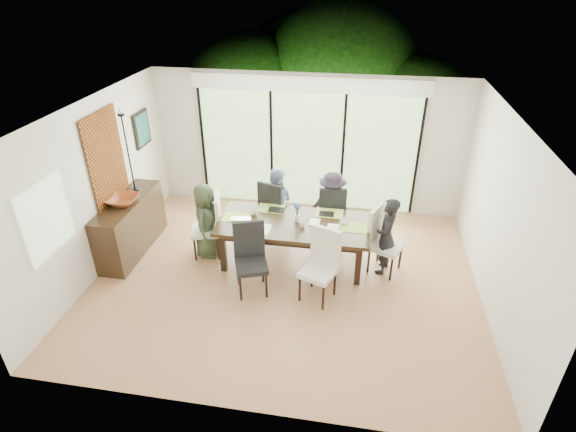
% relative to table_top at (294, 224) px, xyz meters
% --- Properties ---
extents(floor, '(6.00, 5.00, 0.01)m').
position_rel_table_top_xyz_m(floor, '(-0.06, -0.46, -0.74)').
color(floor, '#975D3C').
rests_on(floor, ground).
extents(ceiling, '(6.00, 5.00, 0.01)m').
position_rel_table_top_xyz_m(ceiling, '(-0.06, -0.46, 1.97)').
color(ceiling, white).
rests_on(ceiling, wall_back).
extents(wall_back, '(6.00, 0.02, 2.70)m').
position_rel_table_top_xyz_m(wall_back, '(-0.06, 2.05, 0.62)').
color(wall_back, silver).
rests_on(wall_back, floor).
extents(wall_front, '(6.00, 0.02, 2.70)m').
position_rel_table_top_xyz_m(wall_front, '(-0.06, -2.97, 0.62)').
color(wall_front, silver).
rests_on(wall_front, floor).
extents(wall_left, '(0.02, 5.00, 2.70)m').
position_rel_table_top_xyz_m(wall_left, '(-3.07, -0.46, 0.62)').
color(wall_left, white).
rests_on(wall_left, floor).
extents(wall_right, '(0.02, 5.00, 2.70)m').
position_rel_table_top_xyz_m(wall_right, '(2.95, -0.46, 0.62)').
color(wall_right, silver).
rests_on(wall_right, floor).
extents(glass_doors, '(4.20, 0.02, 2.30)m').
position_rel_table_top_xyz_m(glass_doors, '(-0.06, 2.01, 0.47)').
color(glass_doors, '#598C3F').
rests_on(glass_doors, wall_back).
extents(blinds_header, '(4.40, 0.06, 0.28)m').
position_rel_table_top_xyz_m(blinds_header, '(-0.06, 2.00, 1.77)').
color(blinds_header, white).
rests_on(blinds_header, wall_back).
extents(mullion_a, '(0.05, 0.04, 2.30)m').
position_rel_table_top_xyz_m(mullion_a, '(-2.16, 2.00, 0.47)').
color(mullion_a, black).
rests_on(mullion_a, wall_back).
extents(mullion_b, '(0.05, 0.04, 2.30)m').
position_rel_table_top_xyz_m(mullion_b, '(-0.76, 2.00, 0.47)').
color(mullion_b, black).
rests_on(mullion_b, wall_back).
extents(mullion_c, '(0.05, 0.04, 2.30)m').
position_rel_table_top_xyz_m(mullion_c, '(0.64, 2.00, 0.47)').
color(mullion_c, black).
rests_on(mullion_c, wall_back).
extents(mullion_d, '(0.05, 0.04, 2.30)m').
position_rel_table_top_xyz_m(mullion_d, '(2.04, 2.00, 0.47)').
color(mullion_d, black).
rests_on(mullion_d, wall_back).
extents(side_window, '(0.02, 0.90, 1.00)m').
position_rel_table_top_xyz_m(side_window, '(-3.03, -1.66, 0.77)').
color(side_window, '#8CAD7F').
rests_on(side_window, wall_left).
extents(deck, '(6.00, 1.80, 0.10)m').
position_rel_table_top_xyz_m(deck, '(-0.06, 2.94, -0.78)').
color(deck, brown).
rests_on(deck, ground).
extents(rail_top, '(6.00, 0.08, 0.06)m').
position_rel_table_top_xyz_m(rail_top, '(-0.06, 3.74, -0.18)').
color(rail_top, '#543424').
rests_on(rail_top, deck).
extents(foliage_left, '(3.20, 3.20, 3.20)m').
position_rel_table_top_xyz_m(foliage_left, '(-1.86, 4.74, 0.71)').
color(foliage_left, '#14380F').
rests_on(foliage_left, ground).
extents(foliage_mid, '(4.00, 4.00, 4.00)m').
position_rel_table_top_xyz_m(foliage_mid, '(0.34, 5.34, 1.07)').
color(foliage_mid, '#14380F').
rests_on(foliage_mid, ground).
extents(foliage_right, '(2.80, 2.80, 2.80)m').
position_rel_table_top_xyz_m(foliage_right, '(2.14, 4.54, 0.53)').
color(foliage_right, '#14380F').
rests_on(foliage_right, ground).
extents(foliage_far, '(3.60, 3.60, 3.60)m').
position_rel_table_top_xyz_m(foliage_far, '(-0.66, 6.04, 0.89)').
color(foliage_far, '#14380F').
rests_on(foliage_far, ground).
extents(table_top, '(2.44, 1.12, 0.06)m').
position_rel_table_top_xyz_m(table_top, '(0.00, 0.00, 0.00)').
color(table_top, black).
rests_on(table_top, floor).
extents(table_apron, '(2.24, 0.92, 0.10)m').
position_rel_table_top_xyz_m(table_apron, '(0.00, 0.00, -0.09)').
color(table_apron, black).
rests_on(table_apron, floor).
extents(table_leg_fl, '(0.09, 0.09, 0.70)m').
position_rel_table_top_xyz_m(table_leg_fl, '(-1.08, -0.43, -0.38)').
color(table_leg_fl, black).
rests_on(table_leg_fl, floor).
extents(table_leg_fr, '(0.09, 0.09, 0.70)m').
position_rel_table_top_xyz_m(table_leg_fr, '(1.08, -0.43, -0.38)').
color(table_leg_fr, black).
rests_on(table_leg_fr, floor).
extents(table_leg_bl, '(0.09, 0.09, 0.70)m').
position_rel_table_top_xyz_m(table_leg_bl, '(-1.08, 0.43, -0.38)').
color(table_leg_bl, black).
rests_on(table_leg_bl, floor).
extents(table_leg_br, '(0.09, 0.09, 0.70)m').
position_rel_table_top_xyz_m(table_leg_br, '(1.08, 0.43, -0.38)').
color(table_leg_br, black).
rests_on(table_leg_br, floor).
extents(chair_left_end, '(0.57, 0.57, 1.12)m').
position_rel_table_top_xyz_m(chair_left_end, '(-1.50, 0.00, -0.17)').
color(chair_left_end, white).
rests_on(chair_left_end, floor).
extents(chair_right_end, '(0.62, 0.62, 1.12)m').
position_rel_table_top_xyz_m(chair_right_end, '(1.50, 0.00, -0.17)').
color(chair_right_end, silver).
rests_on(chair_right_end, floor).
extents(chair_far_left, '(0.59, 0.59, 1.12)m').
position_rel_table_top_xyz_m(chair_far_left, '(-0.45, 0.85, -0.17)').
color(chair_far_left, black).
rests_on(chair_far_left, floor).
extents(chair_far_right, '(0.52, 0.52, 1.12)m').
position_rel_table_top_xyz_m(chair_far_right, '(0.55, 0.85, -0.17)').
color(chair_far_right, black).
rests_on(chair_far_right, floor).
extents(chair_near_left, '(0.60, 0.60, 1.12)m').
position_rel_table_top_xyz_m(chair_near_left, '(-0.50, -0.87, -0.17)').
color(chair_near_left, black).
rests_on(chair_near_left, floor).
extents(chair_near_right, '(0.61, 0.61, 1.12)m').
position_rel_table_top_xyz_m(chair_near_right, '(0.50, -0.87, -0.17)').
color(chair_near_right, white).
rests_on(chair_near_right, floor).
extents(person_left_end, '(0.40, 0.62, 1.31)m').
position_rel_table_top_xyz_m(person_left_end, '(-1.48, 0.00, -0.08)').
color(person_left_end, '#35442D').
rests_on(person_left_end, floor).
extents(person_right_end, '(0.52, 0.69, 1.31)m').
position_rel_table_top_xyz_m(person_right_end, '(1.48, 0.00, -0.08)').
color(person_right_end, black).
rests_on(person_right_end, floor).
extents(person_far_left, '(0.64, 0.43, 1.31)m').
position_rel_table_top_xyz_m(person_far_left, '(-0.45, 0.83, -0.08)').
color(person_far_left, '#7B90B2').
rests_on(person_far_left, floor).
extents(person_far_right, '(0.67, 0.48, 1.31)m').
position_rel_table_top_xyz_m(person_far_right, '(0.55, 0.83, -0.08)').
color(person_far_right, '#231C2A').
rests_on(person_far_right, floor).
extents(placemat_left, '(0.45, 0.33, 0.01)m').
position_rel_table_top_xyz_m(placemat_left, '(-0.95, 0.00, 0.03)').
color(placemat_left, '#93C747').
rests_on(placemat_left, table_top).
extents(placemat_right, '(0.45, 0.33, 0.01)m').
position_rel_table_top_xyz_m(placemat_right, '(0.95, 0.00, 0.03)').
color(placemat_right, '#79A43A').
rests_on(placemat_right, table_top).
extents(placemat_far_l, '(0.45, 0.33, 0.01)m').
position_rel_table_top_xyz_m(placemat_far_l, '(-0.45, 0.40, 0.03)').
color(placemat_far_l, '#75A33A').
rests_on(placemat_far_l, table_top).
extents(placemat_far_r, '(0.45, 0.33, 0.01)m').
position_rel_table_top_xyz_m(placemat_far_r, '(0.55, 0.40, 0.03)').
color(placemat_far_r, '#A3C747').
rests_on(placemat_far_r, table_top).
extents(placemat_paper, '(0.45, 0.33, 0.01)m').
position_rel_table_top_xyz_m(placemat_paper, '(-0.55, -0.30, 0.03)').
color(placemat_paper, white).
rests_on(placemat_paper, table_top).
extents(tablet_far_l, '(0.26, 0.18, 0.01)m').
position_rel_table_top_xyz_m(tablet_far_l, '(-0.35, 0.35, 0.04)').
color(tablet_far_l, black).
rests_on(tablet_far_l, table_top).
extents(tablet_far_r, '(0.24, 0.17, 0.01)m').
position_rel_table_top_xyz_m(tablet_far_r, '(0.50, 0.35, 0.04)').
color(tablet_far_r, black).
rests_on(tablet_far_r, table_top).
extents(papers, '(0.31, 0.22, 0.00)m').
position_rel_table_top_xyz_m(papers, '(0.70, -0.05, 0.03)').
color(papers, white).
rests_on(papers, table_top).
extents(platter_base, '(0.26, 0.26, 0.02)m').
position_rel_table_top_xyz_m(platter_base, '(-0.55, -0.30, 0.05)').
color(platter_base, white).
rests_on(platter_base, table_top).
extents(platter_snacks, '(0.20, 0.20, 0.01)m').
position_rel_table_top_xyz_m(platter_snacks, '(-0.55, -0.30, 0.07)').
color(platter_snacks, '#C57017').
rests_on(platter_snacks, table_top).
extents(vase, '(0.08, 0.08, 0.12)m').
position_rel_table_top_xyz_m(vase, '(0.05, 0.05, 0.09)').
color(vase, silver).
rests_on(vase, table_top).
extents(hyacinth_stems, '(0.04, 0.04, 0.16)m').
position_rel_table_top_xyz_m(hyacinth_stems, '(0.05, 0.05, 0.21)').
color(hyacinth_stems, '#337226').
rests_on(hyacinth_stems, table_top).
extents(hyacinth_blooms, '(0.11, 0.11, 0.11)m').
position_rel_table_top_xyz_m(hyacinth_blooms, '(0.05, 0.05, 0.32)').
color(hyacinth_blooms, '#475BB2').
rests_on(hyacinth_blooms, table_top).
extents(laptop, '(0.37, 0.27, 0.03)m').
position_rel_table_top_xyz_m(laptop, '(-0.85, -0.10, 0.04)').
color(laptop, silver).
rests_on(laptop, table_top).
extents(cup_a, '(0.15, 0.15, 0.10)m').
position_rel_table_top_xyz_m(cup_a, '(-0.70, 0.15, 0.08)').
color(cup_a, white).
rests_on(cup_a, table_top).
extents(cup_b, '(0.14, 0.14, 0.09)m').
position_rel_table_top_xyz_m(cup_b, '(0.15, -0.10, 0.08)').
color(cup_b, white).
rests_on(cup_b, table_top).
extents(cup_c, '(0.16, 0.16, 0.10)m').
position_rel_table_top_xyz_m(cup_c, '(0.80, 0.10, 0.08)').
color(cup_c, white).
rests_on(cup_c, table_top).
extents(book, '(0.17, 0.23, 0.02)m').
position_rel_table_top_xyz_m(book, '(0.25, 0.05, 0.04)').
color(book, white).
rests_on(book, table_top).
extents(sideboard, '(0.48, 1.71, 0.96)m').
position_rel_table_top_xyz_m(sideboard, '(-2.82, -0.09, -0.25)').
color(sideboard, black).
rests_on(sideboard, floor).
extents(bowl, '(0.51, 0.51, 0.12)m').
position_rel_table_top_xyz_m(bowl, '(-2.82, -0.19, 0.29)').
color(bowl, brown).
rests_on(bowl, sideboard).
extents(candlestick_base, '(0.11, 0.11, 0.04)m').
position_rel_table_top_xyz_m(candlestick_base, '(-2.82, 0.26, 0.25)').
color(candlestick_base, black).
rests_on(candlestick_base, sideboard).
extents(candlestick_shaft, '(0.03, 0.03, 1.34)m').
position_rel_table_top_xyz_m(candlestick_shaft, '(-2.82, 0.26, 0.92)').
color(candlestick_shaft, black).
rests_on(candlestick_shaft, sideboard).
extents(candlestick_pan, '(0.11, 0.11, 0.03)m').
position_rel_table_top_xyz_m(candlestick_pan, '(-2.82, 0.26, 1.59)').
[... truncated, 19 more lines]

